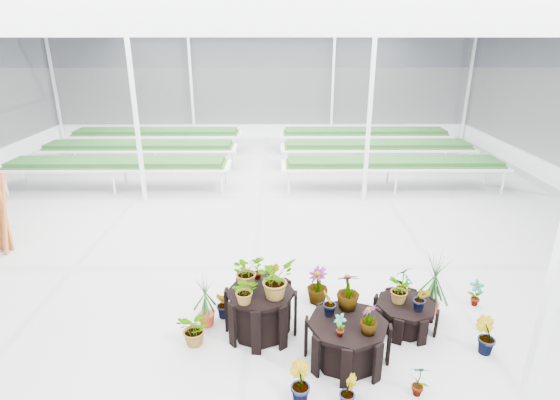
{
  "coord_description": "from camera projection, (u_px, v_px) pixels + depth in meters",
  "views": [
    {
      "loc": [
        0.61,
        -7.24,
        4.2
      ],
      "look_at": [
        0.67,
        0.52,
        1.3
      ],
      "focal_mm": 28.0,
      "sensor_mm": 36.0,
      "label": 1
    }
  ],
  "objects": [
    {
      "name": "greenhouse_shell",
      "position": [
        241.0,
        159.0,
        7.46
      ],
      "size": [
        18.0,
        24.0,
        4.5
      ],
      "primitive_type": null,
      "color": "white",
      "rests_on": "ground"
    },
    {
      "name": "plinth_mid",
      "position": [
        347.0,
        340.0,
        5.99
      ],
      "size": [
        1.3,
        1.3,
        0.59
      ],
      "primitive_type": "cylinder",
      "rotation": [
        0.0,
        0.0,
        -0.17
      ],
      "color": "black",
      "rests_on": "ground"
    },
    {
      "name": "nursery_benches",
      "position": [
        259.0,
        156.0,
        14.85
      ],
      "size": [
        16.0,
        7.0,
        0.84
      ],
      "primitive_type": null,
      "color": "silver",
      "rests_on": "ground"
    },
    {
      "name": "nursery_plants",
      "position": [
        316.0,
        295.0,
        6.5
      ],
      "size": [
        4.92,
        2.84,
        1.3
      ],
      "color": "#1B4119",
      "rests_on": "ground"
    },
    {
      "name": "plinth_tall",
      "position": [
        261.0,
        312.0,
        6.52
      ],
      "size": [
        1.13,
        1.13,
        0.71
      ],
      "primitive_type": "cylinder",
      "rotation": [
        0.0,
        0.0,
        -0.1
      ],
      "color": "black",
      "rests_on": "ground"
    },
    {
      "name": "plinth_low",
      "position": [
        405.0,
        315.0,
        6.68
      ],
      "size": [
        1.16,
        1.16,
        0.42
      ],
      "primitive_type": "cylinder",
      "rotation": [
        0.0,
        0.0,
        0.31
      ],
      "color": "black",
      "rests_on": "ground"
    },
    {
      "name": "steel_frame",
      "position": [
        241.0,
        159.0,
        7.46
      ],
      "size": [
        18.0,
        24.0,
        4.5
      ],
      "primitive_type": null,
      "color": "silver",
      "rests_on": "ground"
    },
    {
      "name": "ground_plane",
      "position": [
        245.0,
        274.0,
        8.25
      ],
      "size": [
        24.0,
        24.0,
        0.0
      ],
      "primitive_type": "plane",
      "color": "gray",
      "rests_on": "ground"
    }
  ]
}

